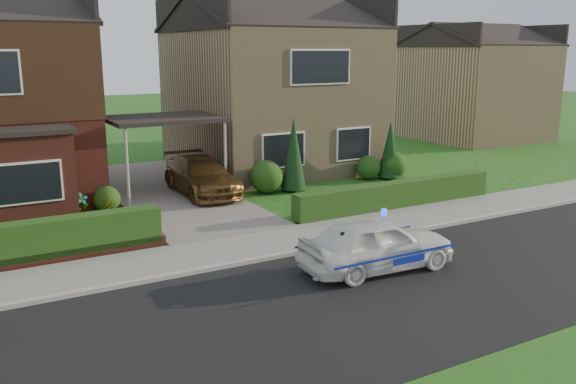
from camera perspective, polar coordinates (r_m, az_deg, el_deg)
ground at (r=12.65m, az=4.98°, el=-10.38°), size 120.00×120.00×0.00m
road at (r=12.65m, az=4.98°, el=-10.38°), size 60.00×6.00×0.02m
kerb at (r=15.06m, az=-1.62°, el=-6.14°), size 60.00×0.16×0.12m
sidewalk at (r=15.95m, az=-3.39°, el=-5.08°), size 60.00×2.00×0.10m
driveway at (r=22.13m, az=-11.31°, el=-0.06°), size 3.80×12.00×0.12m
house_right at (r=26.62m, az=-1.68°, el=10.25°), size 7.50×8.06×7.25m
carport_link at (r=21.65m, az=-11.59°, el=6.62°), size 3.80×3.00×2.77m
dwarf_wall at (r=15.62m, az=-25.07°, el=-6.26°), size 7.70×0.25×0.36m
hedge_left at (r=15.82m, az=-25.06°, el=-6.71°), size 7.50×0.55×0.90m
hedge_right at (r=20.02m, az=10.04°, el=-1.59°), size 7.50×0.55×0.80m
shrub_left_mid at (r=19.50m, az=-20.99°, el=-0.68°), size 1.32×1.32×1.32m
shrub_left_near at (r=20.12m, az=-16.58°, el=-0.64°), size 0.84×0.84×0.84m
shrub_right_near at (r=21.77m, az=-2.02°, el=1.43°), size 1.20×1.20×1.20m
shrub_right_mid at (r=24.30m, az=7.54°, el=2.28°), size 0.96×0.96×0.96m
shrub_right_far at (r=24.67m, az=9.82°, el=2.51°), size 1.08×1.08×1.08m
conifer_a at (r=21.94m, az=0.53°, el=3.39°), size 0.90×0.90×2.60m
conifer_b at (r=24.45m, az=9.51°, el=3.76°), size 0.90×0.90×2.20m
neighbour_right at (r=36.96m, az=16.87°, el=8.89°), size 6.50×7.00×5.20m
police_car at (r=14.33m, az=8.30°, el=-4.87°), size 3.42×3.81×1.43m
driveway_car at (r=21.47m, az=-8.09°, el=1.54°), size 1.90×4.37×1.25m
potted_plant_a at (r=19.37m, az=-18.76°, el=-1.35°), size 0.46×0.33×0.82m
potted_plant_b at (r=18.52m, az=-16.60°, el=-1.91°), size 0.55×0.53×0.78m
potted_plant_c at (r=16.94m, az=-14.28°, el=-3.18°), size 0.53×0.53×0.77m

